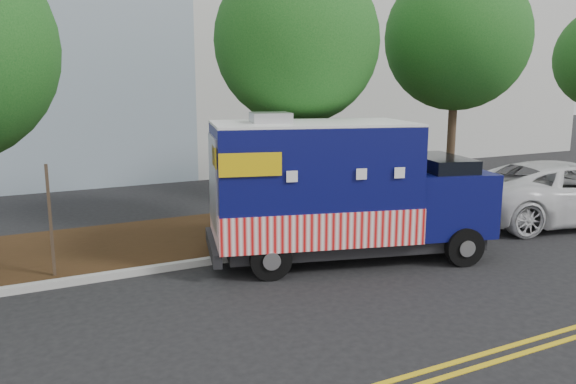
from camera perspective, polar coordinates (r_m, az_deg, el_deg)
name	(u,v)px	position (r m, az deg, el deg)	size (l,w,h in m)	color
ground	(287,275)	(11.85, -0.10, -8.40)	(120.00, 120.00, 0.00)	black
curb	(260,253)	(13.03, -2.91, -6.25)	(120.00, 0.18, 0.15)	#9E9E99
mulch_strip	(227,232)	(14.90, -6.22, -4.09)	(120.00, 4.00, 0.15)	black
centerline_near	(431,369)	(8.46, 14.33, -17.05)	(120.00, 0.10, 0.01)	gold
centerline_far	(444,378)	(8.29, 15.52, -17.70)	(120.00, 0.10, 0.01)	gold
tree_b	(297,42)	(14.72, 0.90, 14.99)	(4.21, 4.21, 7.08)	#38281C
tree_c	(457,38)	(18.30, 16.78, 14.72)	(4.35, 4.35, 7.46)	#38281C
sign_post	(51,224)	(12.01, -22.96, -3.06)	(0.06, 0.06, 2.40)	#473828
food_truck	(336,194)	(12.55, 4.89, -0.20)	(6.67, 3.84, 3.33)	black
white_car	(568,192)	(17.91, 26.60, -0.02)	(2.91, 6.31, 1.75)	silver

